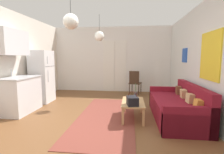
% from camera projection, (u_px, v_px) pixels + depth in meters
% --- Properties ---
extents(ground_plane, '(5.35, 7.82, 0.10)m').
position_uv_depth(ground_plane, '(92.00, 127.00, 3.51)').
color(ground_plane, brown).
extents(wall_back, '(4.95, 0.13, 2.66)m').
position_uv_depth(wall_back, '(112.00, 60.00, 6.96)').
color(wall_back, white).
rests_on(wall_back, ground_plane).
extents(wall_right, '(0.12, 7.42, 2.66)m').
position_uv_depth(wall_right, '(220.00, 62.00, 3.08)').
color(wall_right, silver).
rests_on(wall_right, ground_plane).
extents(area_rug, '(1.32, 3.19, 0.01)m').
position_uv_depth(area_rug, '(107.00, 116.00, 4.01)').
color(area_rug, brown).
rests_on(area_rug, ground_plane).
extents(couch, '(0.93, 2.05, 0.80)m').
position_uv_depth(couch, '(179.00, 107.00, 3.85)').
color(couch, maroon).
rests_on(couch, ground_plane).
extents(coffee_table, '(0.50, 0.94, 0.40)m').
position_uv_depth(coffee_table, '(133.00, 104.00, 3.85)').
color(coffee_table, tan).
rests_on(coffee_table, ground_plane).
extents(bamboo_vase, '(0.08, 0.08, 0.40)m').
position_uv_depth(bamboo_vase, '(135.00, 95.00, 4.04)').
color(bamboo_vase, '#2D2D33').
rests_on(bamboo_vase, coffee_table).
extents(handbag, '(0.27, 0.33, 0.30)m').
position_uv_depth(handbag, '(132.00, 101.00, 3.53)').
color(handbag, black).
rests_on(handbag, coffee_table).
extents(refrigerator, '(0.58, 0.64, 1.62)m').
position_uv_depth(refrigerator, '(42.00, 77.00, 5.27)').
color(refrigerator, white).
rests_on(refrigerator, ground_plane).
extents(kitchen_counter, '(0.61, 1.05, 2.10)m').
position_uv_depth(kitchen_counter, '(19.00, 82.00, 4.25)').
color(kitchen_counter, silver).
rests_on(kitchen_counter, ground_plane).
extents(accent_chair, '(0.52, 0.51, 0.90)m').
position_uv_depth(accent_chair, '(135.00, 82.00, 6.36)').
color(accent_chair, '#382619').
rests_on(accent_chair, ground_plane).
extents(pendant_lamp_near, '(0.28, 0.28, 0.75)m').
position_uv_depth(pendant_lamp_near, '(71.00, 22.00, 3.00)').
color(pendant_lamp_near, black).
extents(pendant_lamp_far, '(0.29, 0.29, 0.77)m').
position_uv_depth(pendant_lamp_far, '(99.00, 36.00, 4.90)').
color(pendant_lamp_far, black).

